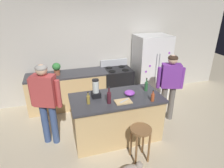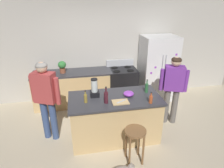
% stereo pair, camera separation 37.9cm
% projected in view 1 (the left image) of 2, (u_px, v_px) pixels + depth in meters
% --- Properties ---
extents(ground_plane, '(14.00, 14.00, 0.00)m').
position_uv_depth(ground_plane, '(116.00, 136.00, 4.07)').
color(ground_plane, beige).
extents(back_wall, '(8.00, 0.10, 2.70)m').
position_uv_depth(back_wall, '(94.00, 50.00, 5.23)').
color(back_wall, '#BCB7AD').
rests_on(back_wall, ground_plane).
extents(kitchen_island, '(1.75, 0.87, 0.91)m').
position_uv_depth(kitchen_island, '(116.00, 117.00, 3.88)').
color(kitchen_island, tan).
rests_on(kitchen_island, ground_plane).
extents(back_counter_run, '(2.00, 0.64, 0.91)m').
position_uv_depth(back_counter_run, '(68.00, 90.00, 5.03)').
color(back_counter_run, tan).
rests_on(back_counter_run, ground_plane).
extents(refrigerator, '(0.90, 0.73, 1.75)m').
position_uv_depth(refrigerator, '(151.00, 67.00, 5.42)').
color(refrigerator, silver).
rests_on(refrigerator, ground_plane).
extents(stove_range, '(0.76, 0.65, 1.09)m').
position_uv_depth(stove_range, '(117.00, 84.00, 5.35)').
color(stove_range, black).
rests_on(stove_range, ground_plane).
extents(person_by_island_left, '(0.58, 0.36, 1.62)m').
position_uv_depth(person_by_island_left, '(46.00, 98.00, 3.52)').
color(person_by_island_left, '#384C7A').
rests_on(person_by_island_left, ground_plane).
extents(person_by_sink_right, '(0.59, 0.34, 1.56)m').
position_uv_depth(person_by_sink_right, '(170.00, 82.00, 4.29)').
color(person_by_sink_right, '#66605B').
rests_on(person_by_sink_right, ground_plane).
extents(bar_stool, '(0.36, 0.36, 0.65)m').
position_uv_depth(bar_stool, '(141.00, 135.00, 3.30)').
color(bar_stool, brown).
rests_on(bar_stool, ground_plane).
extents(potted_plant, '(0.20, 0.20, 0.30)m').
position_uv_depth(potted_plant, '(57.00, 68.00, 4.72)').
color(potted_plant, brown).
rests_on(potted_plant, back_counter_run).
extents(blender_appliance, '(0.17, 0.17, 0.36)m').
position_uv_depth(blender_appliance, '(96.00, 90.00, 3.65)').
color(blender_appliance, black).
rests_on(blender_appliance, kitchen_island).
extents(bottle_olive_oil, '(0.07, 0.07, 0.28)m').
position_uv_depth(bottle_olive_oil, '(146.00, 86.00, 3.92)').
color(bottle_olive_oil, '#2D6638').
rests_on(bottle_olive_oil, kitchen_island).
extents(bottle_vinegar, '(0.06, 0.06, 0.24)m').
position_uv_depth(bottle_vinegar, '(88.00, 99.00, 3.45)').
color(bottle_vinegar, olive).
rests_on(bottle_vinegar, kitchen_island).
extents(bottle_cooking_sauce, '(0.06, 0.06, 0.22)m').
position_uv_depth(bottle_cooking_sauce, '(153.00, 97.00, 3.54)').
color(bottle_cooking_sauce, '#B24C26').
rests_on(bottle_cooking_sauce, kitchen_island).
extents(bottle_wine, '(0.08, 0.08, 0.32)m').
position_uv_depth(bottle_wine, '(109.00, 97.00, 3.45)').
color(bottle_wine, '#471923').
rests_on(bottle_wine, kitchen_island).
extents(mixing_bowl, '(0.20, 0.20, 0.09)m').
position_uv_depth(mixing_bowl, '(130.00, 93.00, 3.77)').
color(mixing_bowl, purple).
rests_on(mixing_bowl, kitchen_island).
extents(cutting_board, '(0.30, 0.20, 0.02)m').
position_uv_depth(cutting_board, '(123.00, 102.00, 3.53)').
color(cutting_board, tan).
rests_on(cutting_board, kitchen_island).
extents(chef_knife, '(0.21, 0.13, 0.01)m').
position_uv_depth(chef_knife, '(124.00, 101.00, 3.53)').
color(chef_knife, '#B7BABF').
rests_on(chef_knife, cutting_board).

